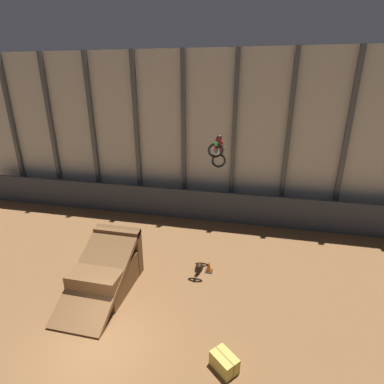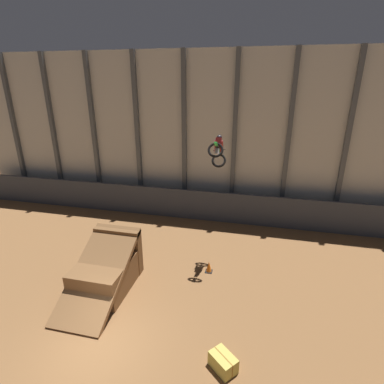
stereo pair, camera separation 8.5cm
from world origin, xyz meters
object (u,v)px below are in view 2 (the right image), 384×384
object	(u,v)px
dirt_ramp	(108,269)
traffic_cone_near_ramp	(209,267)
rider_bike_solo	(218,151)
hay_bale_trackside	(223,362)

from	to	relation	value
dirt_ramp	traffic_cone_near_ramp	distance (m)	4.91
dirt_ramp	traffic_cone_near_ramp	bearing A→B (deg)	24.70
traffic_cone_near_ramp	rider_bike_solo	bearing A→B (deg)	87.19
rider_bike_solo	hay_bale_trackside	distance (m)	8.83
traffic_cone_near_ramp	hay_bale_trackside	size ratio (longest dim) A/B	0.54
traffic_cone_near_ramp	dirt_ramp	bearing A→B (deg)	-155.30
dirt_ramp	rider_bike_solo	distance (m)	7.59
rider_bike_solo	hay_bale_trackside	world-z (taller)	rider_bike_solo
dirt_ramp	traffic_cone_near_ramp	xyz separation A→B (m)	(4.43, 2.04, -0.57)
dirt_ramp	traffic_cone_near_ramp	world-z (taller)	dirt_ramp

